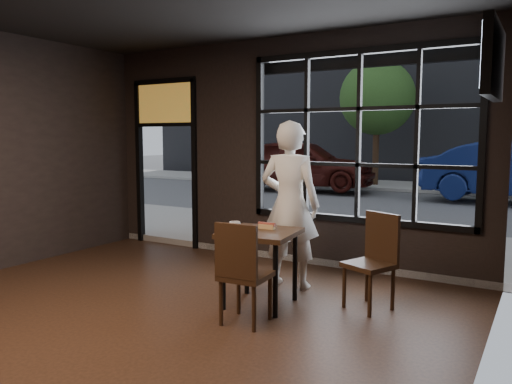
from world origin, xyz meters
The scene contains 15 objects.
floor centered at (0.00, 0.00, -0.01)m, with size 6.00×7.00×0.02m, color black.
wall_right centered at (3.00, 0.00, 1.60)m, with size 0.04×7.00×3.20m, color black.
window_frame centered at (1.20, 3.50, 1.80)m, with size 3.06×0.12×2.28m, color black.
stained_transom centered at (-2.10, 3.50, 2.35)m, with size 1.20×0.06×0.70m, color orange.
street_asphalt centered at (0.00, 24.00, -0.02)m, with size 60.00×41.00×0.04m, color #545456.
building_across centered at (0.00, 23.00, 7.50)m, with size 28.00×12.00×15.00m, color #5B5956.
cafe_table centered at (0.78, 1.65, 0.41)m, with size 0.75×0.75×0.82m, color black.
chair_near centered at (0.92, 1.13, 0.50)m, with size 0.44×0.44×1.01m, color black.
chair_window centered at (1.82, 2.12, 0.50)m, with size 0.44×0.44×1.01m, color black.
man centered at (0.74, 2.42, 1.00)m, with size 0.73×0.48×1.99m, color white.
hotdog centered at (0.79, 1.78, 0.84)m, with size 0.20×0.08×0.06m, color tan, non-canonical shape.
cup centered at (0.54, 1.52, 0.86)m, with size 0.12×0.12×0.10m, color silver.
tv centered at (2.93, 1.91, 2.44)m, with size 0.12×1.07×0.62m, color black.
maroon_car centered at (-3.70, 12.08, 0.92)m, with size 1.93×4.79×1.63m, color #370E0B.
tree_left centered at (-1.99, 14.57, 3.15)m, with size 2.62×2.62×4.48m.
Camera 1 is at (3.40, -2.86, 1.81)m, focal length 35.00 mm.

